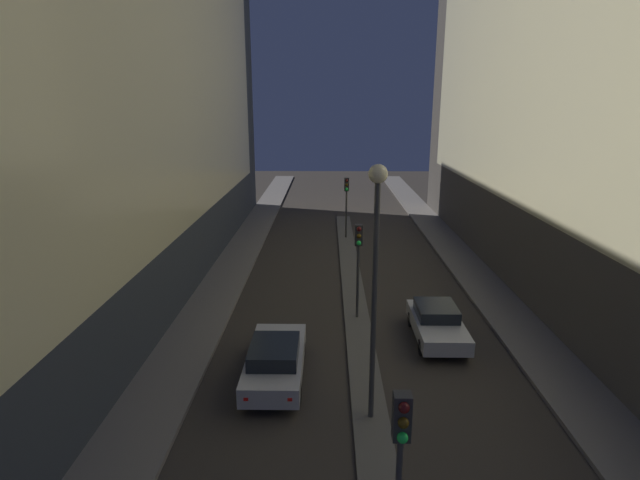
% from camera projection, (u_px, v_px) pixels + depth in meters
% --- Properties ---
extents(building_left, '(6.01, 41.71, 20.43)m').
position_uv_depth(building_left, '(124.00, 79.00, 23.27)').
color(building_left, '#2D333D').
rests_on(building_left, ground).
extents(building_right, '(6.01, 41.71, 25.29)m').
position_uv_depth(building_right, '(599.00, 22.00, 22.33)').
color(building_right, '#4C4742').
rests_on(building_right, ground).
extents(median_strip, '(1.09, 35.86, 0.11)m').
position_uv_depth(median_strip, '(354.00, 299.00, 23.96)').
color(median_strip, '#56544F').
rests_on(median_strip, ground).
extents(traffic_light_near, '(0.32, 0.42, 4.16)m').
position_uv_depth(traffic_light_near, '(400.00, 449.00, 8.91)').
color(traffic_light_near, '#383838').
rests_on(traffic_light_near, median_strip).
extents(traffic_light_mid, '(0.32, 0.42, 4.16)m').
position_uv_depth(traffic_light_mid, '(358.00, 250.00, 20.98)').
color(traffic_light_mid, '#383838').
rests_on(traffic_light_mid, median_strip).
extents(traffic_light_far, '(0.32, 0.42, 4.16)m').
position_uv_depth(traffic_light_far, '(347.00, 194.00, 33.94)').
color(traffic_light_far, '#383838').
rests_on(traffic_light_far, median_strip).
extents(street_lamp, '(0.51, 0.51, 7.51)m').
position_uv_depth(street_lamp, '(376.00, 252.00, 13.55)').
color(street_lamp, '#383838').
rests_on(street_lamp, median_strip).
extents(car_left_lane, '(1.87, 4.62, 1.46)m').
position_uv_depth(car_left_lane, '(275.00, 360.00, 16.87)').
color(car_left_lane, '#B2B2B7').
rests_on(car_left_lane, ground).
extents(car_right_lane, '(1.82, 4.08, 1.37)m').
position_uv_depth(car_right_lane, '(437.00, 323.00, 19.81)').
color(car_right_lane, '#B2B2B7').
rests_on(car_right_lane, ground).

